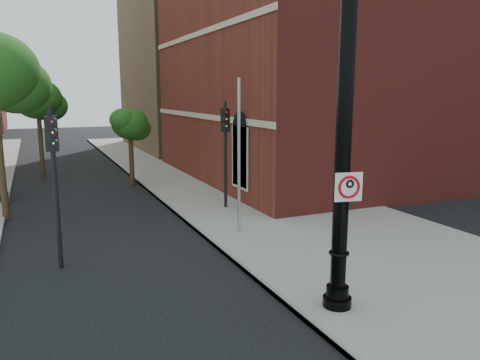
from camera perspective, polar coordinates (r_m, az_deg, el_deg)
name	(u,v)px	position (r m, az deg, el deg)	size (l,w,h in m)	color
ground	(197,322)	(10.09, -5.30, -16.80)	(120.00, 120.00, 0.00)	black
sidewalk_right	(252,196)	(21.00, 1.53, -2.02)	(8.00, 60.00, 0.12)	gray
curb_edge	(167,205)	(19.68, -8.94, -2.98)	(0.10, 60.00, 0.14)	gray
brick_wall_building	(378,65)	(29.37, 16.44, 13.31)	(22.30, 16.30, 12.50)	maroon
bg_building_tan_b	(258,66)	(42.93, 2.24, 13.71)	(22.00, 14.00, 14.00)	olive
lamppost	(343,157)	(9.70, 12.43, 2.73)	(0.61, 0.61, 7.26)	black
no_parking_sign	(349,187)	(9.68, 13.11, -0.81)	(0.59, 0.15, 0.60)	white
traffic_signal_left	(54,161)	(12.95, -21.76, 2.21)	(0.33, 0.38, 4.33)	black
traffic_signal_right	(225,138)	(18.37, -1.80, 5.17)	(0.35, 0.38, 4.32)	black
utility_pole	(239,159)	(15.02, -0.14, 2.60)	(0.10, 0.10, 5.10)	#999999
street_tree_b	(38,100)	(27.64, -23.38, 8.96)	(3.00, 2.72, 5.41)	#312113
street_tree_c	(130,125)	(24.18, -13.22, 6.57)	(2.17, 1.96, 3.90)	#312113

